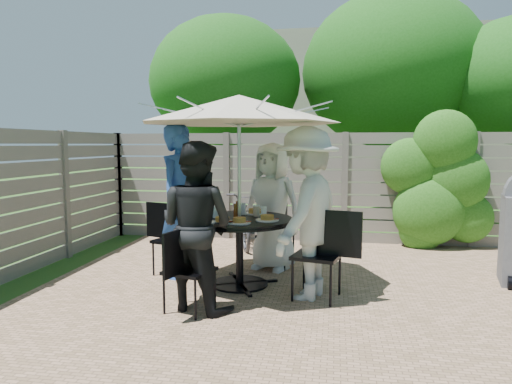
% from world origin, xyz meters
% --- Properties ---
extents(backyard_envelope, '(60.00, 60.00, 5.00)m').
position_xyz_m(backyard_envelope, '(0.09, 10.29, 2.61)').
color(backyard_envelope, '#2D551A').
rests_on(backyard_envelope, ground).
extents(patio_table, '(1.56, 1.56, 0.81)m').
position_xyz_m(patio_table, '(-1.23, 0.42, 0.56)').
color(patio_table, black).
rests_on(patio_table, ground).
extents(umbrella, '(2.88, 2.88, 2.20)m').
position_xyz_m(umbrella, '(-1.23, 0.42, 2.04)').
color(umbrella, silver).
rests_on(umbrella, ground).
extents(chair_back, '(0.52, 0.68, 0.90)m').
position_xyz_m(chair_back, '(-0.92, 1.34, 0.27)').
color(chair_back, black).
rests_on(chair_back, ground).
extents(person_back, '(0.95, 0.77, 1.67)m').
position_xyz_m(person_back, '(-0.96, 1.21, 0.84)').
color(person_back, silver).
rests_on(person_back, ground).
extents(chair_left, '(0.70, 0.55, 0.91)m').
position_xyz_m(chair_left, '(-2.15, 0.74, 0.27)').
color(chair_left, black).
rests_on(chair_left, ground).
extents(person_left, '(0.66, 0.81, 1.91)m').
position_xyz_m(person_left, '(-2.02, 0.69, 0.95)').
color(person_left, '#234898').
rests_on(person_left, ground).
extents(chair_front, '(0.51, 0.66, 0.86)m').
position_xyz_m(chair_front, '(-1.55, -0.49, 0.26)').
color(chair_front, black).
rests_on(chair_front, ground).
extents(person_front, '(0.98, 0.87, 1.68)m').
position_xyz_m(person_front, '(-1.50, -0.36, 0.84)').
color(person_front, black).
rests_on(person_front, ground).
extents(chair_right, '(0.74, 0.56, 0.97)m').
position_xyz_m(chair_right, '(-0.32, 0.11, 0.29)').
color(chair_right, black).
rests_on(chair_right, ground).
extents(person_right, '(1.03, 1.35, 1.84)m').
position_xyz_m(person_right, '(-0.45, 0.15, 0.92)').
color(person_right, '#B9B8B4').
rests_on(person_right, ground).
extents(plate_back, '(0.26, 0.26, 0.06)m').
position_xyz_m(plate_back, '(-1.12, 0.76, 0.83)').
color(plate_back, white).
rests_on(plate_back, patio_table).
extents(plate_left, '(0.26, 0.26, 0.06)m').
position_xyz_m(plate_left, '(-1.57, 0.54, 0.83)').
color(plate_left, white).
rests_on(plate_left, patio_table).
extents(plate_front, '(0.26, 0.26, 0.06)m').
position_xyz_m(plate_front, '(-1.35, 0.08, 0.83)').
color(plate_front, white).
rests_on(plate_front, patio_table).
extents(plate_right, '(0.26, 0.26, 0.06)m').
position_xyz_m(plate_right, '(-0.89, 0.31, 0.83)').
color(plate_right, white).
rests_on(plate_right, patio_table).
extents(plate_extra, '(0.24, 0.24, 0.06)m').
position_xyz_m(plate_extra, '(-1.16, 0.08, 0.83)').
color(plate_extra, white).
rests_on(plate_extra, patio_table).
extents(glass_back, '(0.07, 0.07, 0.14)m').
position_xyz_m(glass_back, '(-1.25, 0.70, 0.88)').
color(glass_back, silver).
rests_on(glass_back, patio_table).
extents(glass_left, '(0.07, 0.07, 0.14)m').
position_xyz_m(glass_left, '(-1.51, 0.41, 0.88)').
color(glass_left, silver).
rests_on(glass_left, patio_table).
extents(glass_right, '(0.07, 0.07, 0.14)m').
position_xyz_m(glass_right, '(-0.95, 0.44, 0.88)').
color(glass_right, silver).
rests_on(glass_right, patio_table).
extents(syrup_jug, '(0.09, 0.09, 0.16)m').
position_xyz_m(syrup_jug, '(-1.27, 0.49, 0.89)').
color(syrup_jug, '#59280C').
rests_on(syrup_jug, patio_table).
extents(coffee_cup, '(0.08, 0.08, 0.12)m').
position_xyz_m(coffee_cup, '(-1.07, 0.60, 0.87)').
color(coffee_cup, '#C6B293').
rests_on(coffee_cup, patio_table).
extents(bicycle, '(1.15, 1.82, 0.91)m').
position_xyz_m(bicycle, '(-1.65, 2.60, 0.45)').
color(bicycle, '#333338').
rests_on(bicycle, ground).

